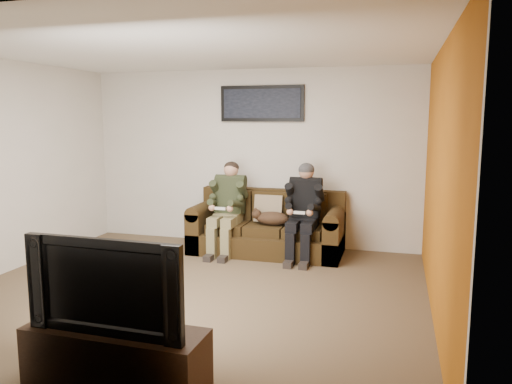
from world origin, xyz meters
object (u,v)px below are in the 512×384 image
(person_left, at_px, (228,202))
(framed_poster, at_px, (262,104))
(television, at_px, (113,282))
(sofa, at_px, (268,229))
(cat, at_px, (271,218))
(person_right, at_px, (304,206))
(tv_stand, at_px, (116,356))

(person_left, relative_size, framed_poster, 1.02)
(framed_poster, relative_size, television, 1.06)
(person_left, bearing_deg, sofa, 17.99)
(cat, height_order, framed_poster, framed_poster)
(sofa, height_order, cat, sofa)
(sofa, relative_size, person_right, 1.64)
(framed_poster, bearing_deg, tv_stand, -89.28)
(cat, height_order, tv_stand, cat)
(tv_stand, bearing_deg, sofa, 89.08)
(person_right, relative_size, tv_stand, 0.97)
(sofa, height_order, tv_stand, sofa)
(framed_poster, distance_m, television, 4.38)
(framed_poster, height_order, television, framed_poster)
(person_left, relative_size, person_right, 0.99)
(person_left, distance_m, tv_stand, 3.66)
(person_left, height_order, framed_poster, framed_poster)
(person_left, xyz_separation_m, tv_stand, (0.40, -3.60, -0.51))
(sofa, height_order, framed_poster, framed_poster)
(television, bearing_deg, cat, 87.63)
(cat, relative_size, television, 0.56)
(sofa, relative_size, cat, 3.21)
(framed_poster, distance_m, tv_stand, 4.58)
(person_right, bearing_deg, cat, 178.16)
(person_left, xyz_separation_m, framed_poster, (0.34, 0.57, 1.39))
(person_right, relative_size, cat, 1.95)
(person_left, bearing_deg, person_right, 0.02)
(person_right, distance_m, television, 3.67)
(cat, distance_m, television, 3.63)
(sofa, xyz_separation_m, cat, (0.09, -0.16, 0.20))
(sofa, height_order, television, television)
(person_right, distance_m, cat, 0.50)
(sofa, distance_m, television, 3.80)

